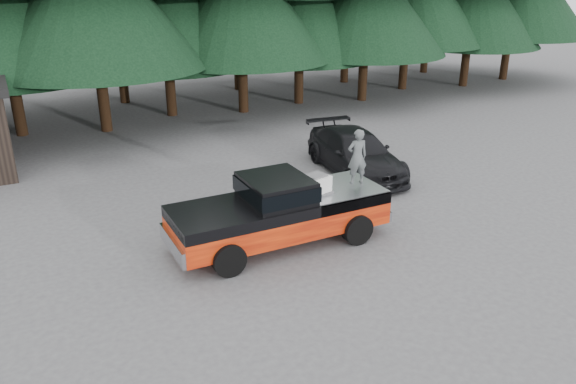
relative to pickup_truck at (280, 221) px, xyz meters
name	(u,v)px	position (x,y,z in m)	size (l,w,h in m)	color
ground	(257,264)	(-1.03, -0.80, -0.67)	(120.00, 120.00, 0.00)	#49494C
pickup_truck	(280,221)	(0.00, 0.00, 0.00)	(6.00, 2.04, 1.33)	#EE400C
truck_cab	(276,188)	(-0.10, 0.00, 0.96)	(1.66, 1.90, 0.59)	black
air_compressor	(316,185)	(1.00, -0.17, 0.90)	(0.68, 0.57, 0.47)	silver
man_on_bed	(357,157)	(2.39, -0.03, 1.45)	(0.57, 0.38, 1.57)	#4F5556
parked_car	(355,153)	(4.93, 3.79, 0.09)	(2.12, 5.20, 1.51)	black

